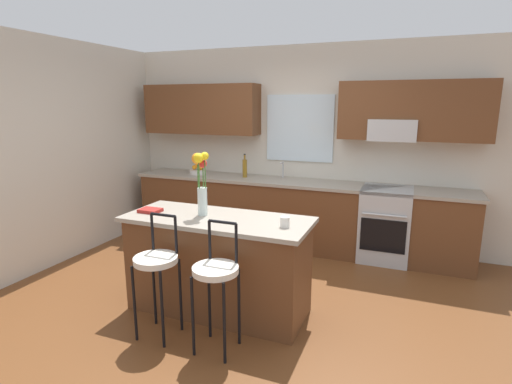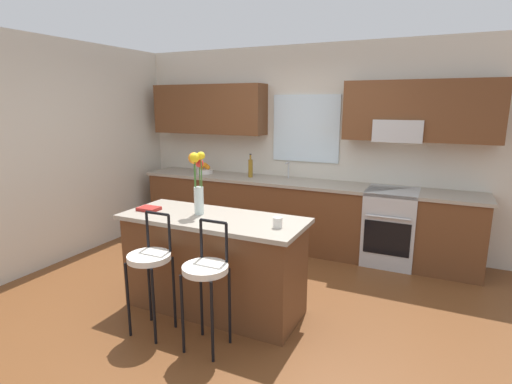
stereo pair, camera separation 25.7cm
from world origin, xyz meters
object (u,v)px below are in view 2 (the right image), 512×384
object	(u,v)px
kitchen_island	(214,263)
flower_vase	(197,177)
bar_stool_near	(150,263)
mug_ceramic	(278,222)
oven_range	(390,227)
bottle_olive_oil	(250,168)
fruit_bowl_oranges	(205,170)
cookbook	(149,209)
bar_stool_middle	(206,274)

from	to	relation	value
kitchen_island	flower_vase	size ratio (longest dim) A/B	2.93
bar_stool_near	mug_ceramic	xyz separation A→B (m)	(0.94, 0.52, 0.33)
oven_range	bottle_olive_oil	xyz separation A→B (m)	(-1.92, 0.02, 0.59)
oven_range	flower_vase	bearing A→B (deg)	-129.08
fruit_bowl_oranges	kitchen_island	bearing A→B (deg)	-56.00
bar_stool_near	fruit_bowl_oranges	size ratio (longest dim) A/B	4.34
bar_stool_near	flower_vase	distance (m)	0.87
cookbook	kitchen_island	bearing A→B (deg)	6.33
fruit_bowl_oranges	bottle_olive_oil	size ratio (longest dim) A/B	0.73
bar_stool_middle	flower_vase	bearing A→B (deg)	126.94
bar_stool_middle	mug_ceramic	size ratio (longest dim) A/B	11.58
bar_stool_middle	oven_range	bearing A→B (deg)	66.23
kitchen_island	fruit_bowl_oranges	xyz separation A→B (m)	(-1.31, 1.94, 0.51)
flower_vase	fruit_bowl_oranges	bearing A→B (deg)	120.74
kitchen_island	bottle_olive_oil	xyz separation A→B (m)	(-0.55, 1.93, 0.59)
oven_range	fruit_bowl_oranges	world-z (taller)	fruit_bowl_oranges
flower_vase	fruit_bowl_oranges	distance (m)	2.25
kitchen_island	bar_stool_near	size ratio (longest dim) A/B	1.66
bar_stool_near	cookbook	size ratio (longest dim) A/B	5.21
bar_stool_near	fruit_bowl_oranges	world-z (taller)	fruit_bowl_oranges
bar_stool_middle	cookbook	bearing A→B (deg)	152.67
oven_range	bar_stool_middle	distance (m)	2.71
kitchen_island	mug_ceramic	world-z (taller)	mug_ceramic
oven_range	fruit_bowl_oranges	distance (m)	2.72
mug_ceramic	kitchen_island	bearing A→B (deg)	175.69
bar_stool_middle	fruit_bowl_oranges	bearing A→B (deg)	122.28
mug_ceramic	bottle_olive_oil	xyz separation A→B (m)	(-1.22, 1.98, 0.09)
bar_stool_near	bottle_olive_oil	distance (m)	2.55
kitchen_island	cookbook	bearing A→B (deg)	-173.67
oven_range	cookbook	bearing A→B (deg)	-135.83
flower_vase	oven_range	bearing A→B (deg)	50.92
oven_range	mug_ceramic	bearing A→B (deg)	-109.70
kitchen_island	flower_vase	xyz separation A→B (m)	(-0.17, 0.02, 0.81)
bar_stool_near	mug_ceramic	distance (m)	1.12
bar_stool_near	bar_stool_middle	world-z (taller)	same
cookbook	fruit_bowl_oranges	size ratio (longest dim) A/B	0.83
bar_stool_near	bottle_olive_oil	xyz separation A→B (m)	(-0.28, 2.50, 0.42)
bar_stool_middle	mug_ceramic	xyz separation A→B (m)	(0.39, 0.52, 0.33)
cookbook	fruit_bowl_oranges	bearing A→B (deg)	107.39
fruit_bowl_oranges	oven_range	bearing A→B (deg)	-0.63
kitchen_island	bar_stool_middle	distance (m)	0.65
bottle_olive_oil	bar_stool_near	bearing A→B (deg)	-83.67
mug_ceramic	bottle_olive_oil	world-z (taller)	bottle_olive_oil
kitchen_island	oven_range	bearing A→B (deg)	54.42
kitchen_island	bar_stool_near	world-z (taller)	bar_stool_near
bar_stool_near	bar_stool_middle	size ratio (longest dim) A/B	1.00
kitchen_island	flower_vase	world-z (taller)	flower_vase
bar_stool_near	fruit_bowl_oranges	xyz separation A→B (m)	(-1.03, 2.50, 0.34)
bar_stool_near	flower_vase	xyz separation A→B (m)	(0.11, 0.59, 0.64)
kitchen_island	bottle_olive_oil	world-z (taller)	bottle_olive_oil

